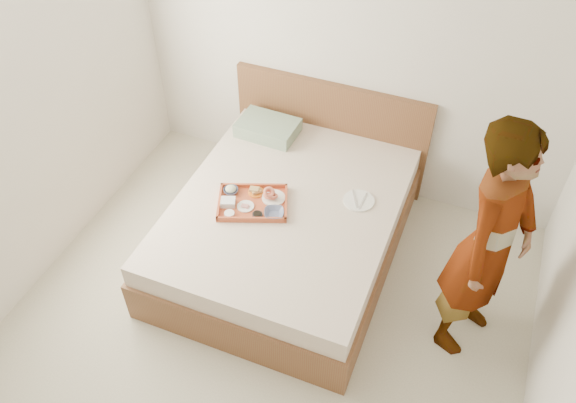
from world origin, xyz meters
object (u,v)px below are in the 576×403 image
(tray, at_px, (253,202))
(dinner_plate, at_px, (359,201))
(person, at_px, (490,245))
(bed, at_px, (287,227))

(tray, xyz_separation_m, dinner_plate, (0.70, 0.32, -0.02))
(dinner_plate, height_order, person, person)
(tray, bearing_deg, bed, 6.15)
(bed, xyz_separation_m, tray, (-0.22, -0.11, 0.29))
(bed, xyz_separation_m, person, (1.39, -0.21, 0.62))
(bed, distance_m, dinner_plate, 0.59)
(dinner_plate, relative_size, person, 0.13)
(tray, bearing_deg, person, -24.64)
(dinner_plate, xyz_separation_m, person, (0.91, -0.42, 0.35))
(bed, relative_size, person, 1.13)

